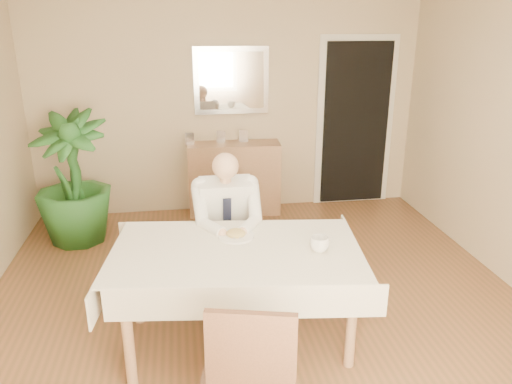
{
  "coord_description": "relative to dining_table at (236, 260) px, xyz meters",
  "views": [
    {
      "loc": [
        -0.56,
        -3.29,
        2.26
      ],
      "look_at": [
        0.0,
        0.35,
        0.95
      ],
      "focal_mm": 35.0,
      "sensor_mm": 36.0,
      "label": 1
    }
  ],
  "objects": [
    {
      "name": "room",
      "position": [
        0.23,
        0.23,
        0.63
      ],
      "size": [
        5.0,
        5.02,
        2.6
      ],
      "color": "brown",
      "rests_on": "ground"
    },
    {
      "name": "doorway",
      "position": [
        1.78,
        2.69,
        0.33
      ],
      "size": [
        0.96,
        0.07,
        2.1
      ],
      "color": "white",
      "rests_on": "ground"
    },
    {
      "name": "mirror",
      "position": [
        0.27,
        2.7,
        0.88
      ],
      "size": [
        0.86,
        0.04,
        0.76
      ],
      "color": "silver",
      "rests_on": "room"
    },
    {
      "name": "dining_table",
      "position": [
        0.0,
        0.0,
        0.0
      ],
      "size": [
        1.84,
        1.22,
        0.75
      ],
      "rotation": [
        0.0,
        0.0,
        -0.12
      ],
      "color": "#9F7551",
      "rests_on": "ground"
    },
    {
      "name": "chair_far",
      "position": [
        -0.0,
        0.88,
        -0.14
      ],
      "size": [
        0.49,
        0.49,
        0.93
      ],
      "rotation": [
        0.0,
        0.0,
        -0.11
      ],
      "color": "#46291A",
      "rests_on": "ground"
    },
    {
      "name": "chair_near",
      "position": [
        -0.05,
        -0.95,
        -0.13
      ],
      "size": [
        0.54,
        0.55,
        0.95
      ],
      "rotation": [
        0.0,
        0.0,
        -0.24
      ],
      "color": "#46291A",
      "rests_on": "ground"
    },
    {
      "name": "seated_man",
      "position": [
        -0.0,
        0.59,
        0.02
      ],
      "size": [
        0.48,
        0.72,
        1.24
      ],
      "color": "white",
      "rests_on": "ground"
    },
    {
      "name": "plate",
      "position": [
        0.02,
        0.2,
        0.09
      ],
      "size": [
        0.26,
        0.26,
        0.02
      ],
      "primitive_type": "cylinder",
      "color": "white",
      "rests_on": "dining_table"
    },
    {
      "name": "food",
      "position": [
        0.02,
        0.2,
        0.11
      ],
      "size": [
        0.14,
        0.14,
        0.06
      ],
      "primitive_type": "ellipsoid",
      "color": "olive",
      "rests_on": "dining_table"
    },
    {
      "name": "knife",
      "position": [
        0.06,
        0.14,
        0.11
      ],
      "size": [
        0.01,
        0.13,
        0.01
      ],
      "primitive_type": "cylinder",
      "rotation": [
        1.57,
        0.0,
        0.0
      ],
      "color": "silver",
      "rests_on": "dining_table"
    },
    {
      "name": "fork",
      "position": [
        -0.02,
        0.14,
        0.11
      ],
      "size": [
        0.01,
        0.13,
        0.01
      ],
      "primitive_type": "cylinder",
      "rotation": [
        1.57,
        0.0,
        0.0
      ],
      "color": "silver",
      "rests_on": "dining_table"
    },
    {
      "name": "coffee_mug",
      "position": [
        0.55,
        -0.12,
        0.14
      ],
      "size": [
        0.16,
        0.16,
        0.1
      ],
      "primitive_type": "imported",
      "rotation": [
        0.0,
        0.0,
        0.21
      ],
      "color": "white",
      "rests_on": "dining_table"
    },
    {
      "name": "sideboard",
      "position": [
        0.27,
        2.55,
        -0.24
      ],
      "size": [
        1.09,
        0.42,
        0.85
      ],
      "primitive_type": "cube",
      "rotation": [
        0.0,
        0.0,
        -0.05
      ],
      "color": "#9F7551",
      "rests_on": "ground"
    },
    {
      "name": "photo_frame_left",
      "position": [
        -0.24,
        2.56,
        0.26
      ],
      "size": [
        0.1,
        0.02,
        0.14
      ],
      "primitive_type": "cube",
      "color": "silver",
      "rests_on": "sideboard"
    },
    {
      "name": "photo_frame_center",
      "position": [
        0.13,
        2.61,
        0.26
      ],
      "size": [
        0.1,
        0.02,
        0.14
      ],
      "primitive_type": "cube",
      "color": "silver",
      "rests_on": "sideboard"
    },
    {
      "name": "photo_frame_right",
      "position": [
        0.39,
        2.6,
        0.26
      ],
      "size": [
        0.1,
        0.02,
        0.14
      ],
      "primitive_type": "cube",
      "color": "silver",
      "rests_on": "sideboard"
    },
    {
      "name": "potted_palm",
      "position": [
        -1.45,
        2.0,
        0.02
      ],
      "size": [
        0.94,
        0.94,
        1.37
      ],
      "primitive_type": "imported",
      "rotation": [
        0.0,
        0.0,
        -0.26
      ],
      "color": "#20531D",
      "rests_on": "ground"
    }
  ]
}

